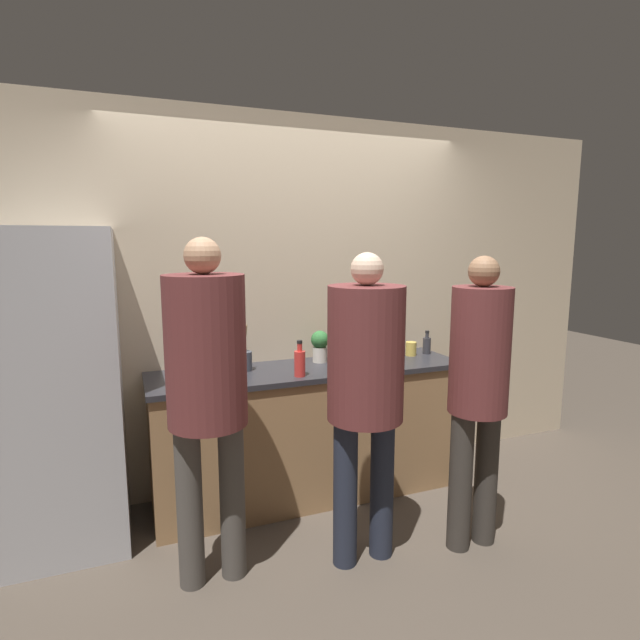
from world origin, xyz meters
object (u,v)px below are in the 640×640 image
object	(u,v)px
fruit_bowl	(357,357)
utensil_crock	(244,360)
person_center	(365,377)
bottle_red	(300,362)
cup_yellow	(411,349)
person_right	(478,381)
bottle_dark	(427,345)
person_left	(207,378)
refrigerator	(49,393)
potted_plant	(320,345)

from	to	relation	value
fruit_bowl	utensil_crock	xyz separation A→B (m)	(-0.77, 0.10, 0.02)
person_center	bottle_red	world-z (taller)	person_center
cup_yellow	fruit_bowl	bearing A→B (deg)	-169.93
person_right	fruit_bowl	size ratio (longest dim) A/B	5.18
person_center	bottle_dark	distance (m)	1.28
person_left	person_center	world-z (taller)	person_left
person_left	fruit_bowl	world-z (taller)	person_left
person_right	utensil_crock	distance (m)	1.47
bottle_red	refrigerator	bearing A→B (deg)	173.55
fruit_bowl	potted_plant	bearing A→B (deg)	147.42
potted_plant	fruit_bowl	bearing A→B (deg)	-32.58
cup_yellow	person_right	bearing A→B (deg)	-99.31
refrigerator	fruit_bowl	bearing A→B (deg)	0.05
person_left	bottle_red	distance (m)	0.81
person_right	bottle_dark	world-z (taller)	person_right
person_left	bottle_red	xyz separation A→B (m)	(0.64, 0.48, -0.09)
refrigerator	person_right	world-z (taller)	refrigerator
bottle_red	cup_yellow	distance (m)	0.99
person_left	person_right	xyz separation A→B (m)	(1.44, -0.23, -0.10)
cup_yellow	bottle_dark	bearing A→B (deg)	4.66
person_center	bottle_red	xyz separation A→B (m)	(-0.16, 0.61, -0.04)
person_right	cup_yellow	size ratio (longest dim) A/B	16.29
person_center	person_right	size ratio (longest dim) A/B	1.01
cup_yellow	utensil_crock	bearing A→B (deg)	179.21
person_center	potted_plant	distance (m)	0.92
refrigerator	potted_plant	world-z (taller)	refrigerator
utensil_crock	bottle_red	distance (m)	0.40
person_center	utensil_crock	size ratio (longest dim) A/B	5.54
refrigerator	person_left	size ratio (longest dim) A/B	1.03
bottle_dark	cup_yellow	distance (m)	0.15
refrigerator	person_left	xyz separation A→B (m)	(0.78, -0.64, 0.17)
person_right	person_left	bearing A→B (deg)	170.86
bottle_red	cup_yellow	bearing A→B (deg)	14.51
bottle_dark	cup_yellow	world-z (taller)	bottle_dark
cup_yellow	person_center	bearing A→B (deg)	-133.17
person_right	refrigerator	bearing A→B (deg)	158.60
person_center	person_right	bearing A→B (deg)	-9.20
potted_plant	bottle_red	bearing A→B (deg)	-129.81
fruit_bowl	cup_yellow	size ratio (longest dim) A/B	3.15
person_right	cup_yellow	bearing A→B (deg)	80.69
person_left	potted_plant	bearing A→B (deg)	41.07
bottle_dark	person_right	bearing A→B (deg)	-107.28
utensil_crock	person_right	bearing A→B (deg)	-41.66
person_left	cup_yellow	distance (m)	1.76
fruit_bowl	bottle_dark	xyz separation A→B (m)	(0.62, 0.10, 0.02)
refrigerator	cup_yellow	distance (m)	2.38
bottle_red	potted_plant	xyz separation A→B (m)	(0.25, 0.30, 0.03)
person_center	utensil_crock	bearing A→B (deg)	117.44
fruit_bowl	potted_plant	world-z (taller)	potted_plant
refrigerator	bottle_red	distance (m)	1.43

